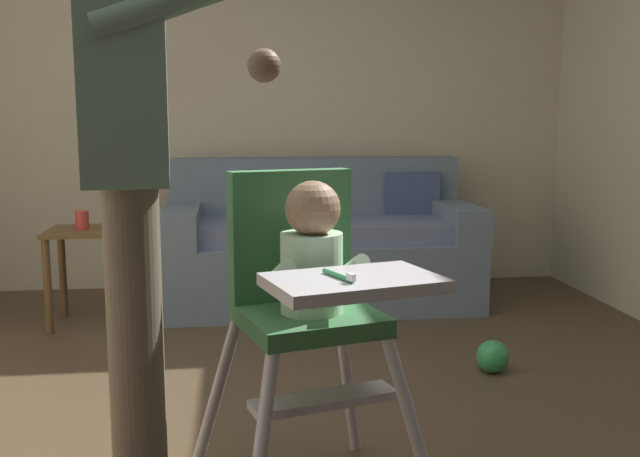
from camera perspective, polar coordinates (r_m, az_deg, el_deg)
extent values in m
cube|color=beige|center=(4.82, -5.99, 11.97)|extent=(5.07, 0.06, 2.78)
cube|color=slate|center=(4.36, 0.07, -3.34)|extent=(1.80, 0.84, 0.40)
cube|color=slate|center=(4.62, -0.43, 2.74)|extent=(1.80, 0.22, 0.46)
cube|color=slate|center=(4.28, -10.75, 0.37)|extent=(0.20, 0.84, 0.20)
cube|color=slate|center=(4.48, 10.43, 0.73)|extent=(0.20, 0.84, 0.20)
cube|color=slate|center=(4.23, -4.96, -0.22)|extent=(0.69, 0.60, 0.11)
cube|color=slate|center=(4.33, 5.16, -0.03)|extent=(0.69, 0.60, 0.11)
cube|color=#3D4C75|center=(4.60, 7.23, 2.27)|extent=(0.35, 0.17, 0.34)
cylinder|color=silver|center=(2.03, 7.53, -15.92)|extent=(0.20, 0.13, 0.54)
cylinder|color=silver|center=(2.26, -8.31, -13.34)|extent=(0.20, 0.13, 0.54)
cylinder|color=silver|center=(2.39, 2.18, -11.95)|extent=(0.13, 0.20, 0.54)
cube|color=#3D7746|center=(2.03, -0.87, -7.12)|extent=(0.44, 0.44, 0.05)
cube|color=#3D7746|center=(2.12, -2.37, -0.50)|extent=(0.37, 0.16, 0.38)
cube|color=silver|center=(1.73, 2.64, -4.28)|extent=(0.45, 0.36, 0.03)
cube|color=silver|center=(2.00, 0.30, -13.29)|extent=(0.41, 0.20, 0.02)
cylinder|color=#B8DEB6|center=(1.98, -0.67, -3.50)|extent=(0.21, 0.21, 0.22)
sphere|color=#997051|center=(1.94, -0.57, 1.57)|extent=(0.15, 0.15, 0.15)
cylinder|color=#B8DEB6|center=(1.90, -3.17, -3.66)|extent=(0.08, 0.15, 0.10)
cylinder|color=#B8DEB6|center=(1.98, 2.59, -3.17)|extent=(0.08, 0.15, 0.10)
cylinder|color=#38A366|center=(1.71, 1.42, -3.72)|extent=(0.06, 0.12, 0.01)
cube|color=white|center=(1.66, 2.46, -3.82)|extent=(0.02, 0.03, 0.02)
cylinder|color=#6B5C4A|center=(1.97, -14.22, -10.49)|extent=(0.14, 0.14, 0.95)
cylinder|color=#6B5C4A|center=(2.08, -14.08, -9.41)|extent=(0.14, 0.14, 0.95)
cube|color=slate|center=(1.93, -15.02, 12.24)|extent=(0.23, 0.41, 0.59)
sphere|color=brown|center=(1.76, -4.41, 12.64)|extent=(0.08, 0.08, 0.08)
cylinder|color=slate|center=(2.16, -14.64, 11.84)|extent=(0.07, 0.07, 0.53)
sphere|color=green|center=(3.33, 13.42, -9.75)|extent=(0.14, 0.14, 0.14)
cube|color=brown|center=(4.07, -17.92, -0.20)|extent=(0.40, 0.40, 0.02)
cylinder|color=brown|center=(3.99, -20.61, -4.30)|extent=(0.04, 0.04, 0.50)
cylinder|color=brown|center=(3.93, -15.77, -4.29)|extent=(0.04, 0.04, 0.50)
cylinder|color=brown|center=(4.32, -19.56, -3.30)|extent=(0.04, 0.04, 0.50)
cylinder|color=brown|center=(4.25, -15.08, -3.26)|extent=(0.04, 0.04, 0.50)
cylinder|color=#D13D33|center=(4.07, -18.18, 0.64)|extent=(0.07, 0.07, 0.10)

